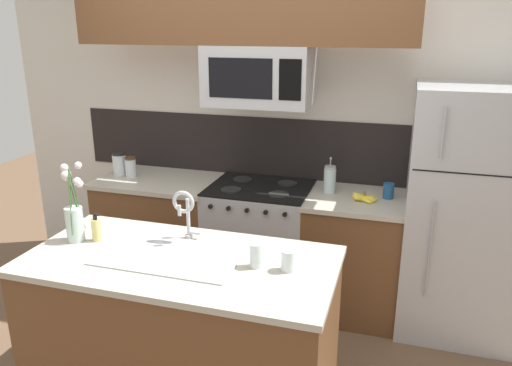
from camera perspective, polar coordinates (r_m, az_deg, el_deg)
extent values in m
plane|color=brown|center=(3.44, -4.10, -19.90)|extent=(10.00, 10.00, 0.00)
cube|color=silver|center=(3.95, 6.22, 6.04)|extent=(5.20, 0.10, 2.60)
cube|color=black|center=(4.00, 1.76, 4.07)|extent=(3.29, 0.01, 0.48)
cube|color=brown|center=(4.23, -10.63, -5.63)|extent=(0.92, 0.62, 0.88)
cube|color=#B2AD9E|center=(4.08, -10.99, 0.25)|extent=(0.95, 0.65, 0.03)
cube|color=brown|center=(3.82, 10.95, -8.32)|extent=(0.68, 0.62, 0.88)
cube|color=#B2AD9E|center=(3.65, 11.37, -1.88)|extent=(0.71, 0.65, 0.03)
cube|color=#A8AAAF|center=(3.93, 0.42, -6.91)|extent=(0.76, 0.62, 0.91)
cube|color=black|center=(3.76, 0.44, -0.52)|extent=(0.76, 0.62, 0.01)
cylinder|color=black|center=(3.69, -2.87, -0.75)|extent=(0.15, 0.15, 0.01)
cylinder|color=black|center=(3.59, 2.62, -1.28)|extent=(0.15, 0.15, 0.01)
cylinder|color=black|center=(3.94, -1.55, 0.46)|extent=(0.15, 0.15, 0.01)
cylinder|color=black|center=(3.84, 3.63, -0.01)|extent=(0.15, 0.15, 0.01)
cylinder|color=black|center=(3.58, -5.24, -2.68)|extent=(0.03, 0.02, 0.03)
cylinder|color=black|center=(3.54, -3.18, -2.91)|extent=(0.03, 0.02, 0.03)
cylinder|color=black|center=(3.49, -1.06, -3.14)|extent=(0.03, 0.02, 0.03)
cylinder|color=black|center=(3.46, 1.10, -3.38)|extent=(0.03, 0.02, 0.03)
cylinder|color=black|center=(3.43, 3.31, -3.61)|extent=(0.03, 0.02, 0.03)
cube|color=#A8AAAF|center=(3.57, 0.38, 12.15)|extent=(0.74, 0.40, 0.42)
cube|color=black|center=(3.40, -1.83, 11.86)|extent=(0.45, 0.00, 0.27)
cube|color=black|center=(3.31, 3.92, 11.66)|extent=(0.15, 0.00, 0.27)
cube|color=#A8AAAF|center=(3.69, 23.20, -3.25)|extent=(0.84, 0.72, 1.73)
cube|color=black|center=(3.24, 24.61, 0.82)|extent=(0.81, 0.00, 0.01)
cylinder|color=#99999E|center=(3.14, 20.64, 5.38)|extent=(0.01, 0.01, 0.31)
cylinder|color=#99999E|center=(3.37, 19.24, -7.31)|extent=(0.01, 0.01, 0.66)
cylinder|color=silver|center=(4.24, -15.33, 2.03)|extent=(0.11, 0.11, 0.17)
cylinder|color=black|center=(4.22, -15.43, 3.25)|extent=(0.11, 0.11, 0.02)
cylinder|color=silver|center=(4.16, -14.12, 1.68)|extent=(0.09, 0.09, 0.14)
cylinder|color=#4C331E|center=(4.14, -14.20, 2.75)|extent=(0.09, 0.09, 0.02)
ellipsoid|color=yellow|center=(3.57, 12.04, -1.71)|extent=(0.16, 0.14, 0.06)
ellipsoid|color=yellow|center=(3.58, 12.13, -1.63)|extent=(0.17, 0.11, 0.07)
ellipsoid|color=yellow|center=(3.56, 12.22, -1.72)|extent=(0.18, 0.06, 0.05)
ellipsoid|color=yellow|center=(3.58, 12.32, -1.65)|extent=(0.18, 0.05, 0.06)
ellipsoid|color=yellow|center=(3.56, 12.40, -1.74)|extent=(0.17, 0.10, 0.04)
ellipsoid|color=yellow|center=(3.58, 12.52, -1.67)|extent=(0.15, 0.14, 0.06)
cylinder|color=brown|center=(3.56, 12.31, -1.25)|extent=(0.02, 0.02, 0.03)
cylinder|color=silver|center=(3.69, 8.42, 0.28)|extent=(0.09, 0.09, 0.18)
cylinder|color=#A3A3AA|center=(3.66, 8.49, 1.77)|extent=(0.08, 0.08, 0.02)
cylinder|color=#A3A3AA|center=(3.65, 8.51, 2.30)|extent=(0.01, 0.01, 0.05)
sphere|color=#A3A3AA|center=(3.64, 8.54, 2.80)|extent=(0.02, 0.02, 0.02)
cylinder|color=#1E5184|center=(3.66, 14.90, -0.87)|extent=(0.08, 0.08, 0.11)
cube|color=brown|center=(2.95, -8.28, -16.74)|extent=(1.63, 0.78, 0.88)
cube|color=#B2AD9E|center=(2.71, -8.70, -8.79)|extent=(1.66, 0.81, 0.03)
cube|color=#ADAFB5|center=(2.73, -9.86, -8.20)|extent=(0.76, 0.43, 0.01)
cube|color=#ADAFB5|center=(2.84, -12.98, -9.10)|extent=(0.30, 0.33, 0.15)
cube|color=#ADAFB5|center=(2.70, -6.39, -10.25)|extent=(0.30, 0.33, 0.15)
cylinder|color=#B7BABF|center=(2.94, -7.66, -6.04)|extent=(0.04, 0.04, 0.02)
cylinder|color=#B7BABF|center=(2.89, -7.75, -3.86)|extent=(0.02, 0.02, 0.22)
torus|color=#B7BABF|center=(2.80, -8.31, -2.17)|extent=(0.13, 0.02, 0.13)
cylinder|color=#B7BABF|center=(2.77, -8.76, -3.12)|extent=(0.02, 0.02, 0.06)
cube|color=#B7BABF|center=(2.91, -7.05, -5.68)|extent=(0.07, 0.01, 0.01)
cylinder|color=#DBCC75|center=(2.99, -17.79, -5.14)|extent=(0.05, 0.05, 0.13)
cylinder|color=black|center=(2.97, -17.93, -3.77)|extent=(0.02, 0.02, 0.02)
cube|color=black|center=(2.95, -17.71, -3.48)|extent=(0.03, 0.01, 0.01)
cylinder|color=silver|center=(2.56, 0.01, -8.26)|extent=(0.07, 0.07, 0.13)
cylinder|color=silver|center=(2.53, 3.72, -8.83)|extent=(0.07, 0.07, 0.11)
cylinder|color=silver|center=(3.02, -19.99, -4.45)|extent=(0.10, 0.10, 0.20)
cylinder|color=silver|center=(3.04, -19.87, -5.57)|extent=(0.09, 0.09, 0.06)
cylinder|color=#386B2D|center=(2.99, -19.85, -2.53)|extent=(0.03, 0.04, 0.29)
sphere|color=silver|center=(2.95, -19.79, 0.17)|extent=(0.05, 0.05, 0.05)
cylinder|color=#386B2D|center=(2.98, -19.79, -1.69)|extent=(0.04, 0.05, 0.38)
sphere|color=silver|center=(2.93, -19.67, 1.91)|extent=(0.04, 0.04, 0.04)
cylinder|color=#386B2D|center=(3.00, -20.38, -2.21)|extent=(0.04, 0.03, 0.32)
sphere|color=silver|center=(2.97, -20.86, 0.81)|extent=(0.06, 0.06, 0.06)
cylinder|color=#386B2D|center=(2.99, -19.71, -2.65)|extent=(0.04, 0.04, 0.27)
sphere|color=silver|center=(2.95, -19.51, -0.08)|extent=(0.04, 0.04, 0.04)
cylinder|color=#386B2D|center=(2.94, -20.48, -1.86)|extent=(0.03, 0.07, 0.39)
sphere|color=silver|center=(2.85, -21.08, 1.66)|extent=(0.04, 0.04, 0.04)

